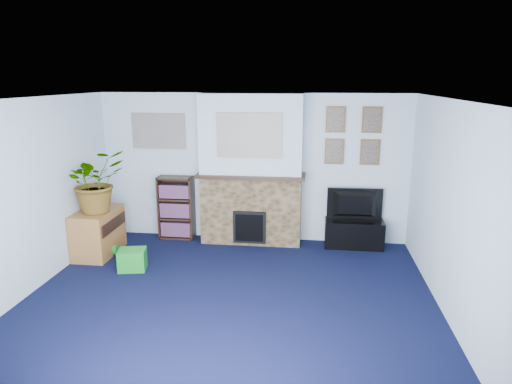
# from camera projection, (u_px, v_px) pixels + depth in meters

# --- Properties ---
(floor) EXTENTS (5.00, 4.50, 0.01)m
(floor) POSITION_uv_depth(u_px,v_px,m) (229.00, 300.00, 5.55)
(floor) COLOR black
(floor) RESTS_ON ground
(ceiling) EXTENTS (5.00, 4.50, 0.01)m
(ceiling) POSITION_uv_depth(u_px,v_px,m) (226.00, 99.00, 4.97)
(ceiling) COLOR white
(ceiling) RESTS_ON wall_back
(wall_back) EXTENTS (5.00, 0.04, 2.40)m
(wall_back) POSITION_uv_depth(u_px,v_px,m) (253.00, 168.00, 7.43)
(wall_back) COLOR silver
(wall_back) RESTS_ON ground
(wall_front) EXTENTS (5.00, 0.04, 2.40)m
(wall_front) POSITION_uv_depth(u_px,v_px,m) (167.00, 294.00, 3.10)
(wall_front) COLOR silver
(wall_front) RESTS_ON ground
(wall_left) EXTENTS (0.04, 4.50, 2.40)m
(wall_left) POSITION_uv_depth(u_px,v_px,m) (26.00, 198.00, 5.56)
(wall_left) COLOR silver
(wall_left) RESTS_ON ground
(wall_right) EXTENTS (0.04, 4.50, 2.40)m
(wall_right) POSITION_uv_depth(u_px,v_px,m) (453.00, 213.00, 4.96)
(wall_right) COLOR silver
(wall_right) RESTS_ON ground
(chimney_breast) EXTENTS (1.72, 0.50, 2.40)m
(chimney_breast) POSITION_uv_depth(u_px,v_px,m) (251.00, 171.00, 7.23)
(chimney_breast) COLOR brown
(chimney_breast) RESTS_ON ground
(collage_main) EXTENTS (1.00, 0.03, 0.68)m
(collage_main) POSITION_uv_depth(u_px,v_px,m) (249.00, 136.00, 6.89)
(collage_main) COLOR gray
(collage_main) RESTS_ON chimney_breast
(collage_left) EXTENTS (0.90, 0.03, 0.58)m
(collage_left) POSITION_uv_depth(u_px,v_px,m) (159.00, 131.00, 7.46)
(collage_left) COLOR gray
(collage_left) RESTS_ON wall_back
(portrait_tl) EXTENTS (0.30, 0.03, 0.40)m
(portrait_tl) POSITION_uv_depth(u_px,v_px,m) (336.00, 119.00, 7.06)
(portrait_tl) COLOR brown
(portrait_tl) RESTS_ON wall_back
(portrait_tr) EXTENTS (0.30, 0.03, 0.40)m
(portrait_tr) POSITION_uv_depth(u_px,v_px,m) (372.00, 120.00, 6.99)
(portrait_tr) COLOR brown
(portrait_tr) RESTS_ON wall_back
(portrait_bl) EXTENTS (0.30, 0.03, 0.40)m
(portrait_bl) POSITION_uv_depth(u_px,v_px,m) (334.00, 151.00, 7.18)
(portrait_bl) COLOR brown
(portrait_bl) RESTS_ON wall_back
(portrait_br) EXTENTS (0.30, 0.03, 0.40)m
(portrait_br) POSITION_uv_depth(u_px,v_px,m) (370.00, 152.00, 7.11)
(portrait_br) COLOR brown
(portrait_br) RESTS_ON wall_back
(tv_stand) EXTENTS (0.92, 0.39, 0.44)m
(tv_stand) POSITION_uv_depth(u_px,v_px,m) (354.00, 233.00, 7.26)
(tv_stand) COLOR black
(tv_stand) RESTS_ON ground
(television) EXTENTS (0.87, 0.14, 0.50)m
(television) POSITION_uv_depth(u_px,v_px,m) (355.00, 205.00, 7.16)
(television) COLOR black
(television) RESTS_ON tv_stand
(bookshelf) EXTENTS (0.58, 0.28, 1.05)m
(bookshelf) POSITION_uv_depth(u_px,v_px,m) (177.00, 209.00, 7.61)
(bookshelf) COLOR black
(bookshelf) RESTS_ON ground
(sideboard) EXTENTS (0.50, 0.89, 0.69)m
(sideboard) POSITION_uv_depth(u_px,v_px,m) (98.00, 232.00, 6.93)
(sideboard) COLOR #996431
(sideboard) RESTS_ON ground
(potted_plant) EXTENTS (1.08, 1.10, 0.92)m
(potted_plant) POSITION_uv_depth(u_px,v_px,m) (95.00, 181.00, 6.68)
(potted_plant) COLOR #26661E
(potted_plant) RESTS_ON sideboard
(mantel_clock) EXTENTS (0.11, 0.07, 0.16)m
(mantel_clock) POSITION_uv_depth(u_px,v_px,m) (243.00, 170.00, 7.20)
(mantel_clock) COLOR gold
(mantel_clock) RESTS_ON chimney_breast
(mantel_candle) EXTENTS (0.05, 0.05, 0.17)m
(mantel_candle) POSITION_uv_depth(u_px,v_px,m) (273.00, 170.00, 7.14)
(mantel_candle) COLOR #B2BFC6
(mantel_candle) RESTS_ON chimney_breast
(mantel_teddy) EXTENTS (0.13, 0.13, 0.13)m
(mantel_teddy) POSITION_uv_depth(u_px,v_px,m) (221.00, 169.00, 7.24)
(mantel_teddy) COLOR slate
(mantel_teddy) RESTS_ON chimney_breast
(mantel_can) EXTENTS (0.06, 0.06, 0.12)m
(mantel_can) POSITION_uv_depth(u_px,v_px,m) (297.00, 171.00, 7.10)
(mantel_can) COLOR blue
(mantel_can) RESTS_ON chimney_breast
(green_crate) EXTENTS (0.42, 0.36, 0.30)m
(green_crate) POSITION_uv_depth(u_px,v_px,m) (132.00, 260.00, 6.40)
(green_crate) COLOR #198C26
(green_crate) RESTS_ON ground
(toy_ball) EXTENTS (0.16, 0.16, 0.16)m
(toy_ball) POSITION_uv_depth(u_px,v_px,m) (97.00, 253.00, 6.80)
(toy_ball) COLOR purple
(toy_ball) RESTS_ON ground
(toy_block) EXTENTS (0.22, 0.22, 0.20)m
(toy_block) POSITION_uv_depth(u_px,v_px,m) (89.00, 252.00, 6.76)
(toy_block) COLOR blue
(toy_block) RESTS_ON ground
(toy_tube) EXTENTS (0.32, 0.14, 0.18)m
(toy_tube) POSITION_uv_depth(u_px,v_px,m) (108.00, 251.00, 6.94)
(toy_tube) COLOR #198C26
(toy_tube) RESTS_ON ground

